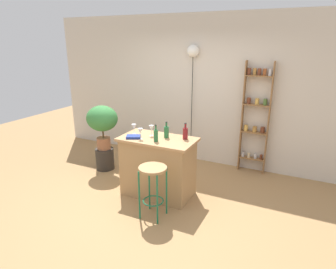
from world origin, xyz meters
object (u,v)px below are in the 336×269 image
Objects in this scene: plant_stool at (105,159)px; potted_plant at (102,121)px; wine_glass_left at (151,128)px; pendant_globe_light at (193,52)px; bar_stool at (153,180)px; wine_glass_right at (134,127)px; cookbook at (133,137)px; bottle_olive_oil at (166,132)px; bottle_wine_red at (156,135)px; wine_glass_center at (140,131)px; bottle_sauce_amber at (185,133)px; spice_shelf at (256,116)px.

plant_stool is 0.49× the size of potted_plant.
pendant_globe_light is at bearing 87.18° from wine_glass_left.
bar_stool is 0.90× the size of potted_plant.
cookbook is at bearing -60.90° from wine_glass_right.
wine_glass_left is (1.21, -0.34, 0.10)m from potted_plant.
bottle_wine_red is at bearing -104.47° from bottle_olive_oil.
bottle_olive_oil is 1.50× the size of wine_glass_right.
potted_plant is (0.00, 0.00, 0.74)m from plant_stool.
potted_plant is 1.01m from wine_glass_right.
plant_stool is at bearing -138.40° from pendant_globe_light.
pendant_globe_light reaches higher than wine_glass_center.
bottle_sauce_amber reaches higher than wine_glass_left.
pendant_globe_light is at bearing 85.20° from wine_glass_center.
cookbook is at bearing -98.88° from pendant_globe_light.
bottle_wine_red is 2.00m from pendant_globe_light.
bottle_olive_oil is at bearing -83.25° from pendant_globe_light.
bottle_wine_red is 1.01× the size of bottle_sauce_amber.
bottle_olive_oil is 0.29m from bottle_sauce_amber.
wine_glass_left is 0.22m from wine_glass_center.
wine_glass_center is (-0.26, -0.01, 0.02)m from bottle_wine_red.
potted_plant is 4.96× the size of wine_glass_center.
wine_glass_right is at bearing 92.95° from cookbook.
bottle_sauce_amber is at bearing 78.06° from bar_stool.
bottle_sauce_amber is 0.66m from wine_glass_center.
wine_glass_right is at bearing -102.89° from pendant_globe_light.
bottle_sauce_amber is (0.34, 0.28, -0.00)m from bottle_wine_red.
plant_stool is at bearing 125.39° from cookbook.
plant_stool is 0.18× the size of pendant_globe_light.
wine_glass_right is at bearing -23.03° from potted_plant.
plant_stool is at bearing 158.69° from bottle_wine_red.
wine_glass_right is 0.07× the size of pendant_globe_light.
plant_stool is at bearing 171.45° from bottle_sauce_amber.
potted_plant is 4.96× the size of wine_glass_left.
plant_stool is at bearing 0.00° from potted_plant.
cookbook reaches higher than plant_stool.
wine_glass_left is (-0.53, -0.08, 0.02)m from bottle_sauce_amber.
wine_glass_right reaches higher than plant_stool.
bottle_olive_oil is at bearing -12.42° from potted_plant.
bottle_wine_red is 0.11× the size of pendant_globe_light.
spice_shelf is 1.94m from wine_glass_left.
spice_shelf reaches higher than bottle_wine_red.
potted_plant is at bearing 148.04° from bar_stool.
bottle_wine_red is at bearing -140.12° from bottle_sauce_amber.
wine_glass_right reaches higher than cookbook.
bottle_olive_oil is at bearing -12.42° from plant_stool.
wine_glass_center is at bearing -25.86° from potted_plant.
bar_stool is 4.48× the size of wine_glass_right.
plant_stool is 1.31m from wine_glass_right.
bottle_olive_oil reaches higher than wine_glass_left.
spice_shelf reaches higher than bar_stool.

